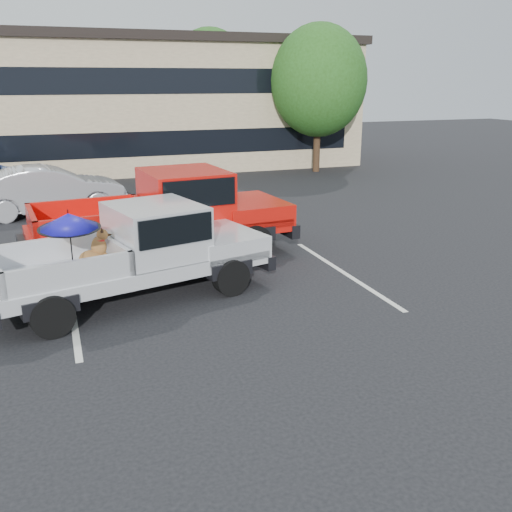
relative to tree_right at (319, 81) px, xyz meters
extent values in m
plane|color=black|center=(-9.00, -16.00, -4.21)|extent=(90.00, 90.00, 0.00)
cube|color=silver|center=(-12.00, -14.00, -4.21)|extent=(0.12, 5.00, 0.01)
cube|color=silver|center=(-6.00, -14.00, -4.21)|extent=(0.12, 5.00, 0.01)
cube|color=tan|center=(-7.00, 5.00, -1.21)|extent=(20.00, 8.00, 6.00)
cube|color=black|center=(-7.00, 5.00, 1.89)|extent=(20.40, 8.40, 0.40)
cube|color=black|center=(-7.00, 1.02, -2.71)|extent=(18.00, 0.08, 1.10)
cube|color=black|center=(-7.00, 1.02, -0.01)|extent=(18.00, 0.08, 1.10)
cylinder|color=#332114|center=(0.00, 0.00, -2.84)|extent=(0.32, 0.32, 2.73)
ellipsoid|color=#244D16|center=(0.00, 0.00, 0.01)|extent=(4.46, 4.46, 5.13)
cylinder|color=#332114|center=(-3.00, 8.00, -2.78)|extent=(0.32, 0.32, 2.86)
ellipsoid|color=#244D16|center=(-3.00, 8.00, 0.21)|extent=(4.68, 4.68, 5.38)
cylinder|color=black|center=(-12.36, -15.34, -3.83)|extent=(0.81, 0.46, 0.76)
cylinder|color=black|center=(-12.80, -13.56, -3.83)|extent=(0.81, 0.46, 0.76)
cylinder|color=black|center=(-8.86, -14.47, -3.83)|extent=(0.81, 0.46, 0.76)
cylinder|color=black|center=(-9.31, -12.68, -3.83)|extent=(0.81, 0.46, 0.76)
cube|color=silver|center=(-10.78, -14.00, -3.54)|extent=(5.69, 3.17, 0.28)
cube|color=silver|center=(-8.84, -13.52, -3.33)|extent=(1.92, 2.23, 0.46)
cube|color=black|center=(-8.12, -13.33, -3.71)|extent=(0.67, 1.95, 0.30)
cube|color=silver|center=(-10.25, -13.87, -2.86)|extent=(2.05, 2.18, 1.05)
cube|color=black|center=(-10.25, -13.87, -2.66)|extent=(1.93, 2.25, 0.55)
cube|color=black|center=(-12.19, -14.35, -3.48)|extent=(2.68, 2.34, 0.10)
cube|color=silver|center=(-12.40, -13.51, -3.18)|extent=(2.26, 0.65, 0.50)
cube|color=silver|center=(-11.98, -15.20, -3.18)|extent=(2.26, 0.65, 0.50)
cube|color=silver|center=(-11.12, -14.08, -3.18)|extent=(0.54, 1.81, 0.50)
ellipsoid|color=brown|center=(-11.55, -13.98, -3.27)|extent=(0.55, 0.49, 0.31)
cylinder|color=brown|center=(-11.28, -13.99, -3.31)|extent=(0.07, 0.07, 0.23)
cylinder|color=brown|center=(-11.32, -13.84, -3.31)|extent=(0.07, 0.07, 0.23)
ellipsoid|color=brown|center=(-11.39, -13.94, -3.08)|extent=(0.35, 0.33, 0.42)
cylinder|color=red|center=(-11.37, -13.93, -2.94)|extent=(0.20, 0.20, 0.04)
sphere|color=brown|center=(-11.30, -13.92, -2.84)|extent=(0.22, 0.22, 0.22)
cone|color=black|center=(-11.18, -13.89, -2.86)|extent=(0.18, 0.14, 0.11)
cone|color=black|center=(-11.31, -13.98, -2.73)|extent=(0.08, 0.08, 0.12)
cone|color=black|center=(-11.34, -13.87, -2.73)|extent=(0.08, 0.08, 0.12)
cylinder|color=brown|center=(-11.72, -14.02, -3.37)|extent=(0.28, 0.05, 0.10)
cylinder|color=black|center=(-11.91, -14.60, -2.90)|extent=(0.02, 0.10, 1.05)
cone|color=#1713A6|center=(-11.91, -14.60, -2.36)|extent=(1.10, 1.12, 0.36)
cylinder|color=black|center=(-11.91, -14.60, -2.20)|extent=(0.02, 0.02, 0.10)
cylinder|color=black|center=(-11.91, -14.60, -2.49)|extent=(1.10, 1.10, 0.09)
cylinder|color=black|center=(-11.73, -12.76, -3.77)|extent=(0.90, 0.40, 0.87)
cylinder|color=black|center=(-11.93, -10.65, -3.77)|extent=(0.90, 0.40, 0.87)
cylinder|color=black|center=(-7.61, -12.36, -3.77)|extent=(0.90, 0.40, 0.87)
cylinder|color=black|center=(-7.81, -10.25, -3.77)|extent=(0.90, 0.40, 0.87)
cube|color=red|center=(-9.71, -11.50, -3.44)|extent=(6.38, 2.79, 0.32)
cube|color=red|center=(-7.43, -11.28, -3.20)|extent=(1.93, 2.36, 0.53)
cube|color=black|center=(-6.57, -11.20, -3.63)|extent=(0.45, 2.26, 0.34)
cube|color=black|center=(-12.86, -11.80, -3.63)|extent=(0.42, 2.26, 0.32)
cube|color=red|center=(-9.08, -11.44, -2.66)|extent=(2.09, 2.29, 1.21)
cube|color=black|center=(-9.08, -11.44, -2.43)|extent=(1.93, 2.38, 0.63)
cube|color=black|center=(-11.37, -11.66, -3.37)|extent=(2.83, 2.36, 0.11)
cube|color=red|center=(-11.47, -10.66, -3.02)|extent=(2.64, 0.37, 0.57)
cube|color=red|center=(-11.28, -12.66, -3.02)|extent=(2.64, 0.37, 0.57)
cube|color=red|center=(-12.63, -11.78, -3.02)|extent=(0.32, 2.12, 0.57)
cube|color=red|center=(-10.11, -11.54, -3.02)|extent=(0.32, 2.12, 0.57)
imported|color=#A7A9AE|center=(-12.22, -5.34, -3.42)|extent=(4.96, 2.25, 1.58)
camera|label=1|loc=(-12.12, -25.01, 0.04)|focal=40.00mm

